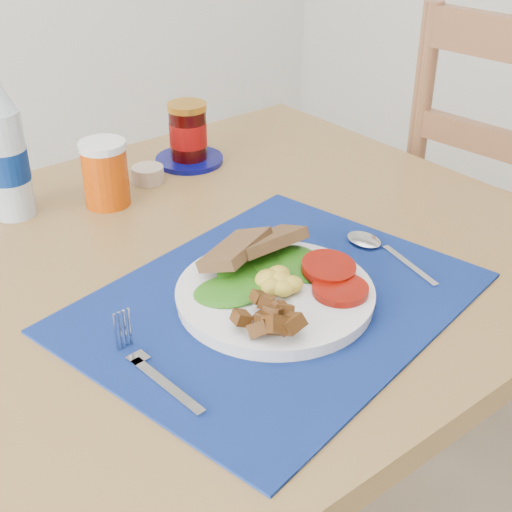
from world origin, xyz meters
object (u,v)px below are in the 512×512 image
at_px(water_bottle, 5,155).
at_px(jam_on_saucer, 188,137).
at_px(juice_glass, 105,175).
at_px(breakfast_plate, 274,292).

relative_size(water_bottle, jam_on_saucer, 1.83).
relative_size(water_bottle, juice_glass, 2.24).
bearing_deg(juice_glass, water_bottle, 155.79).
xyz_separation_m(breakfast_plate, jam_on_saucer, (0.18, 0.47, 0.03)).
distance_m(breakfast_plate, juice_glass, 0.41).
height_order(breakfast_plate, water_bottle, water_bottle).
height_order(breakfast_plate, jam_on_saucer, jam_on_saucer).
distance_m(breakfast_plate, water_bottle, 0.50).
distance_m(breakfast_plate, jam_on_saucer, 0.50).
bearing_deg(water_bottle, breakfast_plate, -71.14).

